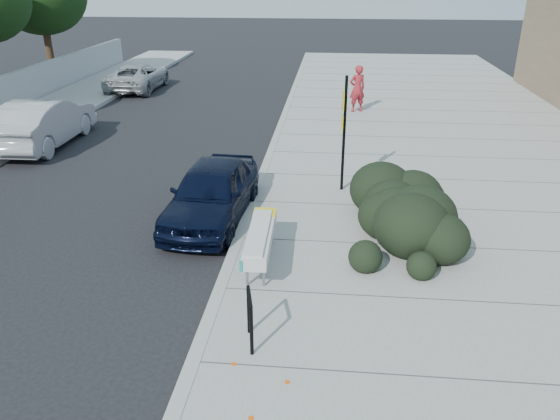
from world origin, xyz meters
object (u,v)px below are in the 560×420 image
(bike_rack, at_px, (250,314))
(pedestrian, at_px, (357,89))
(bench, at_px, (260,237))
(wagon_silver, at_px, (44,122))
(sedan_navy, at_px, (212,192))
(suv_silver, at_px, (138,77))
(sign_post, at_px, (344,128))

(bike_rack, relative_size, pedestrian, 0.47)
(bike_rack, distance_m, pedestrian, 15.15)
(bench, relative_size, wagon_silver, 0.48)
(sedan_navy, bearing_deg, wagon_silver, 146.02)
(wagon_silver, bearing_deg, suv_silver, -90.80)
(wagon_silver, height_order, pedestrian, pedestrian)
(wagon_silver, height_order, suv_silver, wagon_silver)
(sign_post, bearing_deg, sedan_navy, -151.90)
(sedan_navy, relative_size, pedestrian, 2.22)
(suv_silver, bearing_deg, bench, 116.11)
(sign_post, relative_size, sedan_navy, 0.72)
(sedan_navy, xyz_separation_m, pedestrian, (3.61, 10.36, 0.37))
(sedan_navy, distance_m, pedestrian, 10.98)
(bench, bearing_deg, bike_rack, -87.37)
(bench, xyz_separation_m, wagon_silver, (-8.10, 7.41, 0.09))
(bench, height_order, pedestrian, pedestrian)
(wagon_silver, bearing_deg, bike_rack, 129.09)
(sign_post, distance_m, sedan_navy, 3.65)
(bike_rack, bearing_deg, suv_silver, 100.55)
(sign_post, bearing_deg, wagon_silver, 156.95)
(bike_rack, height_order, pedestrian, pedestrian)
(pedestrian, bearing_deg, sign_post, 62.67)
(sedan_navy, distance_m, wagon_silver, 8.51)
(bench, bearing_deg, suv_silver, 114.70)
(bike_rack, distance_m, sedan_navy, 4.91)
(bench, height_order, bike_rack, bike_rack)
(bench, bearing_deg, wagon_silver, 136.16)
(sedan_navy, height_order, suv_silver, sedan_navy)
(bike_rack, bearing_deg, sign_post, 64.93)
(sign_post, height_order, pedestrian, sign_post)
(bench, xyz_separation_m, suv_silver, (-8.10, 16.54, -0.06))
(bench, distance_m, bike_rack, 2.49)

